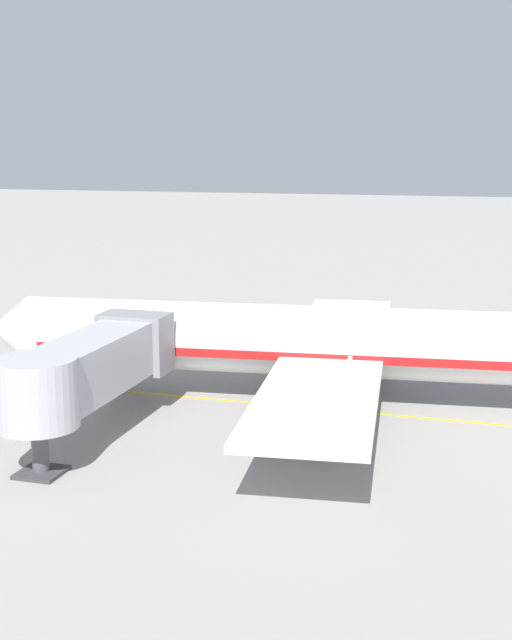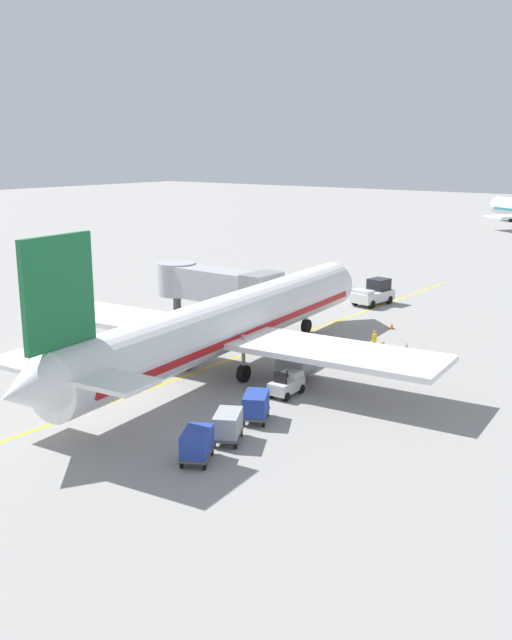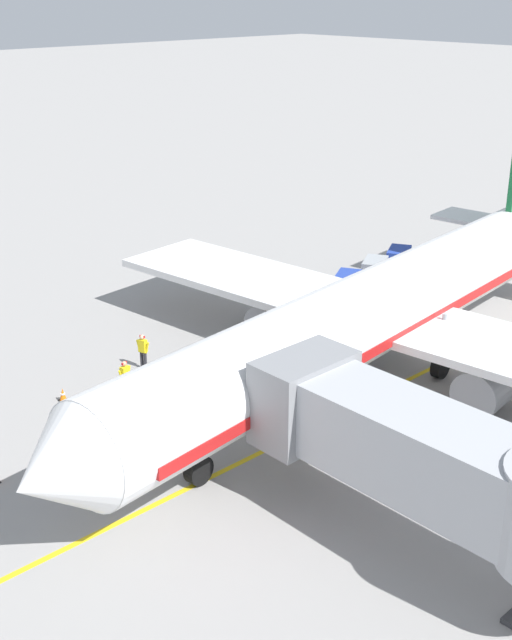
{
  "view_description": "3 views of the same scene",
  "coord_description": "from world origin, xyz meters",
  "px_view_note": "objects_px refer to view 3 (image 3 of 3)",
  "views": [
    {
      "loc": [
        -40.76,
        -8.45,
        13.21
      ],
      "look_at": [
        2.23,
        4.42,
        4.0
      ],
      "focal_mm": 47.25,
      "sensor_mm": 36.0,
      "label": 1
    },
    {
      "loc": [
        30.91,
        -34.55,
        14.64
      ],
      "look_at": [
        3.82,
        0.41,
        3.85
      ],
      "focal_mm": 39.68,
      "sensor_mm": 36.0,
      "label": 2
    },
    {
      "loc": [
        -19.66,
        27.58,
        16.45
      ],
      "look_at": [
        3.54,
        5.94,
        3.53
      ],
      "focal_mm": 46.3,
      "sensor_mm": 36.0,
      "label": 3
    }
  ],
  "objects_px": {
    "parked_airliner": "(379,310)",
    "baggage_cart_front": "(347,285)",
    "jet_bridge": "(423,454)",
    "ground_crew_loader": "(125,377)",
    "ground_crew_wing_walker": "(143,350)",
    "baggage_cart_second_in_train": "(375,270)",
    "safety_cone_nose_right": "(63,395)",
    "baggage_cart_third_in_train": "(399,259)",
    "baggage_tug_lead": "(305,314)"
  },
  "relations": [
    {
      "from": "baggage_cart_second_in_train",
      "to": "ground_crew_wing_walker",
      "type": "distance_m",
      "value": 16.66
    },
    {
      "from": "baggage_tug_lead",
      "to": "baggage_cart_front",
      "type": "distance_m",
      "value": 4.61
    },
    {
      "from": "parked_airliner",
      "to": "ground_crew_loader",
      "type": "height_order",
      "value": "parked_airliner"
    },
    {
      "from": "baggage_cart_second_in_train",
      "to": "baggage_cart_third_in_train",
      "type": "height_order",
      "value": "same"
    },
    {
      "from": "ground_crew_wing_walker",
      "to": "baggage_tug_lead",
      "type": "bearing_deg",
      "value": -100.08
    },
    {
      "from": "jet_bridge",
      "to": "baggage_cart_third_in_train",
      "type": "height_order",
      "value": "jet_bridge"
    },
    {
      "from": "jet_bridge",
      "to": "ground_crew_wing_walker",
      "type": "bearing_deg",
      "value": -5.29
    },
    {
      "from": "ground_crew_loader",
      "to": "parked_airliner",
      "type": "bearing_deg",
      "value": -122.17
    },
    {
      "from": "parked_airliner",
      "to": "safety_cone_nose_right",
      "type": "xyz_separation_m",
      "value": [
        7.5,
        11.66,
        -2.9
      ]
    },
    {
      "from": "baggage_cart_third_in_train",
      "to": "ground_crew_wing_walker",
      "type": "xyz_separation_m",
      "value": [
        -0.41,
        19.38,
        0.0
      ]
    },
    {
      "from": "parked_airliner",
      "to": "ground_crew_wing_walker",
      "type": "bearing_deg",
      "value": 42.98
    },
    {
      "from": "jet_bridge",
      "to": "baggage_cart_front",
      "type": "xyz_separation_m",
      "value": [
        16.04,
        -15.08,
        -2.5
      ]
    },
    {
      "from": "baggage_tug_lead",
      "to": "safety_cone_nose_right",
      "type": "distance_m",
      "value": 13.55
    },
    {
      "from": "ground_crew_wing_walker",
      "to": "safety_cone_nose_right",
      "type": "xyz_separation_m",
      "value": [
        -0.28,
        4.41,
        -0.66
      ]
    },
    {
      "from": "baggage_tug_lead",
      "to": "ground_crew_wing_walker",
      "type": "height_order",
      "value": "ground_crew_wing_walker"
    },
    {
      "from": "ground_crew_wing_walker",
      "to": "jet_bridge",
      "type": "bearing_deg",
      "value": 174.71
    },
    {
      "from": "baggage_cart_second_in_train",
      "to": "baggage_cart_third_in_train",
      "type": "relative_size",
      "value": 1.0
    },
    {
      "from": "jet_bridge",
      "to": "baggage_cart_front",
      "type": "bearing_deg",
      "value": -43.23
    },
    {
      "from": "jet_bridge",
      "to": "parked_airliner",
      "type": "bearing_deg",
      "value": -44.93
    },
    {
      "from": "baggage_tug_lead",
      "to": "safety_cone_nose_right",
      "type": "relative_size",
      "value": 4.35
    },
    {
      "from": "baggage_cart_third_in_train",
      "to": "safety_cone_nose_right",
      "type": "bearing_deg",
      "value": 91.65
    },
    {
      "from": "jet_bridge",
      "to": "ground_crew_loader",
      "type": "bearing_deg",
      "value": 2.73
    },
    {
      "from": "baggage_cart_front",
      "to": "baggage_cart_third_in_train",
      "type": "xyz_separation_m",
      "value": [
        0.96,
        -5.84,
        0.0
      ]
    },
    {
      "from": "baggage_tug_lead",
      "to": "baggage_cart_third_in_train",
      "type": "bearing_deg",
      "value": -78.93
    },
    {
      "from": "baggage_cart_front",
      "to": "ground_crew_loader",
      "type": "xyz_separation_m",
      "value": [
        -1.26,
        15.78,
        0.0
      ]
    },
    {
      "from": "jet_bridge",
      "to": "baggage_cart_second_in_train",
      "type": "height_order",
      "value": "jet_bridge"
    },
    {
      "from": "jet_bridge",
      "to": "ground_crew_loader",
      "type": "distance_m",
      "value": 15.0
    },
    {
      "from": "parked_airliner",
      "to": "baggage_tug_lead",
      "type": "relative_size",
      "value": 14.56
    },
    {
      "from": "baggage_tug_lead",
      "to": "safety_cone_nose_right",
      "type": "bearing_deg",
      "value": 84.34
    },
    {
      "from": "parked_airliner",
      "to": "baggage_cart_second_in_train",
      "type": "relative_size",
      "value": 13.04
    },
    {
      "from": "jet_bridge",
      "to": "ground_crew_wing_walker",
      "type": "xyz_separation_m",
      "value": [
        16.59,
        -1.53,
        -2.5
      ]
    },
    {
      "from": "parked_airliner",
      "to": "safety_cone_nose_right",
      "type": "relative_size",
      "value": 63.3
    },
    {
      "from": "baggage_cart_third_in_train",
      "to": "parked_airliner",
      "type": "bearing_deg",
      "value": 124.02
    },
    {
      "from": "baggage_tug_lead",
      "to": "baggage_cart_second_in_train",
      "type": "height_order",
      "value": "baggage_tug_lead"
    },
    {
      "from": "parked_airliner",
      "to": "ground_crew_wing_walker",
      "type": "relative_size",
      "value": 22.1
    },
    {
      "from": "parked_airliner",
      "to": "ground_crew_loader",
      "type": "distance_m",
      "value": 11.43
    },
    {
      "from": "parked_airliner",
      "to": "baggage_cart_front",
      "type": "xyz_separation_m",
      "value": [
        7.23,
        -6.29,
        -2.24
      ]
    },
    {
      "from": "baggage_cart_third_in_train",
      "to": "ground_crew_loader",
      "type": "height_order",
      "value": "ground_crew_loader"
    },
    {
      "from": "baggage_cart_second_in_train",
      "to": "ground_crew_wing_walker",
      "type": "height_order",
      "value": "ground_crew_wing_walker"
    },
    {
      "from": "baggage_tug_lead",
      "to": "parked_airliner",
      "type": "bearing_deg",
      "value": 163.61
    },
    {
      "from": "safety_cone_nose_right",
      "to": "baggage_tug_lead",
      "type": "bearing_deg",
      "value": -95.66
    },
    {
      "from": "ground_crew_loader",
      "to": "safety_cone_nose_right",
      "type": "relative_size",
      "value": 2.86
    },
    {
      "from": "parked_airliner",
      "to": "ground_crew_wing_walker",
      "type": "xyz_separation_m",
      "value": [
        7.78,
        7.25,
        -2.23
      ]
    },
    {
      "from": "jet_bridge",
      "to": "baggage_cart_third_in_train",
      "type": "distance_m",
      "value": 27.07
    },
    {
      "from": "parked_airliner",
      "to": "ground_crew_loader",
      "type": "xyz_separation_m",
      "value": [
        5.97,
        9.49,
        -2.23
      ]
    },
    {
      "from": "parked_airliner",
      "to": "baggage_cart_second_in_train",
      "type": "height_order",
      "value": "parked_airliner"
    },
    {
      "from": "baggage_cart_front",
      "to": "baggage_cart_second_in_train",
      "type": "distance_m",
      "value": 3.18
    },
    {
      "from": "ground_crew_wing_walker",
      "to": "ground_crew_loader",
      "type": "bearing_deg",
      "value": 128.95
    },
    {
      "from": "baggage_tug_lead",
      "to": "baggage_cart_second_in_train",
      "type": "distance_m",
      "value": 7.78
    },
    {
      "from": "baggage_tug_lead",
      "to": "ground_crew_wing_walker",
      "type": "bearing_deg",
      "value": 79.92
    }
  ]
}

